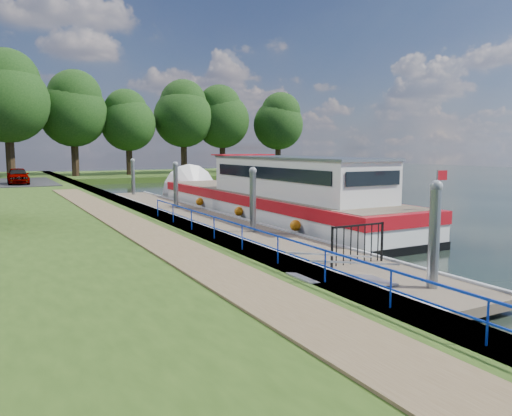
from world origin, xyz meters
TOP-DOWN VIEW (x-y plane):
  - ground at (0.00, 0.00)m, footprint 160.00×160.00m
  - bank_edge at (-2.55, 15.00)m, footprint 1.10×90.00m
  - far_bank at (12.00, 52.00)m, footprint 60.00×18.00m
  - footpath at (-4.40, 8.00)m, footprint 1.60×40.00m
  - blue_fence at (-2.75, 3.00)m, footprint 0.04×18.04m
  - pontoon at (0.00, 13.00)m, footprint 2.50×30.00m
  - mooring_piles at (0.00, 13.00)m, footprint 0.30×27.30m
  - gangway at (-1.85, 0.50)m, footprint 2.58×1.00m
  - gate_panel at (-0.00, 2.20)m, footprint 1.85×0.05m
  - barge at (3.60, 14.13)m, footprint 4.36×21.15m
  - horizon_trees at (-1.61, 48.68)m, footprint 54.38×10.03m
  - car_a at (-6.92, 35.11)m, footprint 1.61×3.89m

SIDE VIEW (x-z plane):
  - ground at x=0.00m, z-range 0.00..0.00m
  - pontoon at x=0.00m, z-range -0.10..0.46m
  - far_bank at x=12.00m, z-range 0.00..0.60m
  - bank_edge at x=-2.55m, z-range 0.00..0.78m
  - gangway at x=-1.85m, z-range 0.16..1.09m
  - footpath at x=-4.40m, z-range 0.78..0.83m
  - barge at x=3.60m, z-range -1.30..3.48m
  - gate_panel at x=0.00m, z-range 0.57..1.72m
  - mooring_piles at x=0.00m, z-range -0.50..3.05m
  - blue_fence at x=-2.75m, z-range 0.95..1.67m
  - car_a at x=-6.92m, z-range 0.83..2.16m
  - horizon_trees at x=-1.61m, z-range 1.51..14.38m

